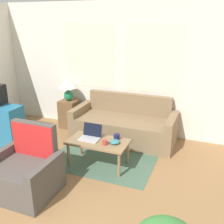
{
  "coord_description": "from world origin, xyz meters",
  "views": [
    {
      "loc": [
        1.69,
        -0.78,
        2.24
      ],
      "look_at": [
        0.14,
        3.16,
        0.75
      ],
      "focal_mm": 42.0,
      "sensor_mm": 36.0,
      "label": 1
    }
  ],
  "objects_px": {
    "table_lamp": "(68,85)",
    "snack_bowl": "(115,142)",
    "laptop": "(90,136)",
    "armchair": "(26,173)",
    "couch": "(124,126)",
    "coffee_table": "(98,144)",
    "cup_yellow": "(117,137)",
    "cup_navy": "(105,142)"
  },
  "relations": [
    {
      "from": "table_lamp",
      "to": "snack_bowl",
      "type": "distance_m",
      "value": 2.03
    },
    {
      "from": "laptop",
      "to": "armchair",
      "type": "bearing_deg",
      "value": -116.25
    },
    {
      "from": "couch",
      "to": "snack_bowl",
      "type": "relative_size",
      "value": 12.95
    },
    {
      "from": "coffee_table",
      "to": "snack_bowl",
      "type": "xyz_separation_m",
      "value": [
        0.28,
        0.01,
        0.08
      ]
    },
    {
      "from": "armchair",
      "to": "cup_yellow",
      "type": "bearing_deg",
      "value": 51.56
    },
    {
      "from": "armchair",
      "to": "laptop",
      "type": "distance_m",
      "value": 1.15
    },
    {
      "from": "cup_navy",
      "to": "coffee_table",
      "type": "bearing_deg",
      "value": 151.45
    },
    {
      "from": "cup_navy",
      "to": "couch",
      "type": "bearing_deg",
      "value": 94.18
    },
    {
      "from": "cup_navy",
      "to": "cup_yellow",
      "type": "bearing_deg",
      "value": 67.33
    },
    {
      "from": "snack_bowl",
      "to": "coffee_table",
      "type": "bearing_deg",
      "value": -177.75
    },
    {
      "from": "coffee_table",
      "to": "cup_yellow",
      "type": "distance_m",
      "value": 0.32
    },
    {
      "from": "cup_navy",
      "to": "laptop",
      "type": "bearing_deg",
      "value": 158.66
    },
    {
      "from": "armchair",
      "to": "table_lamp",
      "type": "distance_m",
      "value": 2.41
    },
    {
      "from": "couch",
      "to": "armchair",
      "type": "xyz_separation_m",
      "value": [
        -0.71,
        -2.08,
        -0.0
      ]
    },
    {
      "from": "laptop",
      "to": "snack_bowl",
      "type": "relative_size",
      "value": 2.07
    },
    {
      "from": "table_lamp",
      "to": "cup_yellow",
      "type": "relative_size",
      "value": 5.13
    },
    {
      "from": "armchair",
      "to": "couch",
      "type": "bearing_deg",
      "value": 71.06
    },
    {
      "from": "armchair",
      "to": "coffee_table",
      "type": "height_order",
      "value": "armchair"
    },
    {
      "from": "cup_navy",
      "to": "cup_yellow",
      "type": "distance_m",
      "value": 0.26
    },
    {
      "from": "table_lamp",
      "to": "laptop",
      "type": "height_order",
      "value": "table_lamp"
    },
    {
      "from": "cup_navy",
      "to": "snack_bowl",
      "type": "bearing_deg",
      "value": 36.19
    },
    {
      "from": "laptop",
      "to": "cup_navy",
      "type": "bearing_deg",
      "value": -21.34
    },
    {
      "from": "armchair",
      "to": "snack_bowl",
      "type": "relative_size",
      "value": 5.99
    },
    {
      "from": "table_lamp",
      "to": "cup_yellow",
      "type": "height_order",
      "value": "table_lamp"
    },
    {
      "from": "coffee_table",
      "to": "cup_navy",
      "type": "height_order",
      "value": "cup_navy"
    },
    {
      "from": "couch",
      "to": "cup_navy",
      "type": "distance_m",
      "value": 1.21
    },
    {
      "from": "couch",
      "to": "armchair",
      "type": "relative_size",
      "value": 2.16
    },
    {
      "from": "table_lamp",
      "to": "laptop",
      "type": "distance_m",
      "value": 1.71
    },
    {
      "from": "couch",
      "to": "laptop",
      "type": "relative_size",
      "value": 6.26
    },
    {
      "from": "armchair",
      "to": "table_lamp",
      "type": "bearing_deg",
      "value": 105.22
    },
    {
      "from": "couch",
      "to": "snack_bowl",
      "type": "height_order",
      "value": "couch"
    },
    {
      "from": "table_lamp",
      "to": "cup_yellow",
      "type": "xyz_separation_m",
      "value": [
        1.51,
        -1.09,
        -0.46
      ]
    },
    {
      "from": "couch",
      "to": "cup_navy",
      "type": "height_order",
      "value": "couch"
    },
    {
      "from": "table_lamp",
      "to": "laptop",
      "type": "bearing_deg",
      "value": -47.85
    },
    {
      "from": "couch",
      "to": "cup_navy",
      "type": "bearing_deg",
      "value": -85.82
    },
    {
      "from": "couch",
      "to": "table_lamp",
      "type": "distance_m",
      "value": 1.49
    },
    {
      "from": "coffee_table",
      "to": "laptop",
      "type": "bearing_deg",
      "value": 166.69
    },
    {
      "from": "armchair",
      "to": "cup_yellow",
      "type": "height_order",
      "value": "armchair"
    },
    {
      "from": "table_lamp",
      "to": "cup_yellow",
      "type": "distance_m",
      "value": 1.92
    },
    {
      "from": "coffee_table",
      "to": "laptop",
      "type": "xyz_separation_m",
      "value": [
        -0.15,
        0.04,
        0.1
      ]
    },
    {
      "from": "table_lamp",
      "to": "snack_bowl",
      "type": "height_order",
      "value": "table_lamp"
    },
    {
      "from": "cup_navy",
      "to": "snack_bowl",
      "type": "distance_m",
      "value": 0.16
    }
  ]
}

